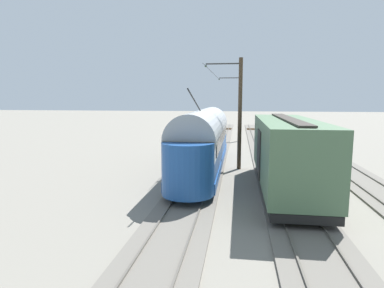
{
  "coord_description": "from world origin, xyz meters",
  "views": [
    {
      "loc": [
        2.61,
        22.96,
        5.04
      ],
      "look_at": [
        5.61,
        2.14,
        2.09
      ],
      "focal_mm": 30.28,
      "sensor_mm": 36.0,
      "label": 1
    }
  ],
  "objects": [
    {
      "name": "catenary_pole_mid_near",
      "position": [
        2.58,
        -0.27,
        4.09
      ],
      "size": [
        2.67,
        0.28,
        7.87
      ],
      "color": "#423323",
      "rests_on": "ground"
    },
    {
      "name": "track_third_siding",
      "position": [
        4.97,
        -0.31,
        0.05
      ],
      "size": [
        2.8,
        80.0,
        0.18
      ],
      "color": "#666059",
      "rests_on": "ground"
    },
    {
      "name": "ground_plane",
      "position": [
        0.0,
        0.0,
        0.0
      ],
      "size": [
        220.0,
        220.0,
        0.0
      ],
      "primitive_type": "plane",
      "color": "gray"
    },
    {
      "name": "vintage_streetcar",
      "position": [
        4.97,
        0.8,
        2.26
      ],
      "size": [
        2.65,
        16.76,
        5.36
      ],
      "color": "#1E4C93",
      "rests_on": "ground"
    },
    {
      "name": "boxcar_adjacent",
      "position": [
        0.0,
        5.2,
        2.16
      ],
      "size": [
        2.96,
        11.37,
        3.85
      ],
      "color": "#4C6B4C",
      "rests_on": "ground"
    },
    {
      "name": "track_streetcar_siding",
      "position": [
        -4.97,
        -0.31,
        0.05
      ],
      "size": [
        2.8,
        80.0,
        0.18
      ],
      "color": "#666059",
      "rests_on": "ground"
    },
    {
      "name": "overhead_wire_run",
      "position": [
        4.88,
        -8.66,
        7.33
      ],
      "size": [
        2.47,
        19.63,
        0.18
      ],
      "color": "black",
      "rests_on": "ground"
    },
    {
      "name": "track_adjacent_siding",
      "position": [
        0.0,
        -0.31,
        0.05
      ],
      "size": [
        2.8,
        80.0,
        0.18
      ],
      "color": "#666059",
      "rests_on": "ground"
    },
    {
      "name": "catenary_pole_foreground",
      "position": [
        2.58,
        -15.9,
        4.09
      ],
      "size": [
        2.67,
        0.28,
        7.87
      ],
      "color": "#423323",
      "rests_on": "ground"
    },
    {
      "name": "switch_stand",
      "position": [
        -6.38,
        -12.36,
        0.7
      ],
      "size": [
        0.5,
        0.3,
        1.24
      ],
      "color": "black",
      "rests_on": "ground"
    }
  ]
}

